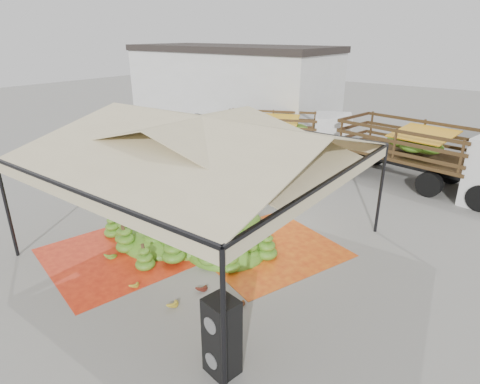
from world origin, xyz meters
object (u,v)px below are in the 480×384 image
Objects in this scene: vendor at (241,183)px; banana_heap at (193,216)px; truck_left at (291,130)px; truck_right at (438,151)px; speaker_stack at (222,337)px.

banana_heap is at bearing 76.31° from vendor.
truck_right reaches higher than truck_left.
banana_heap is 10.01m from truck_left.
vendor reaches higher than speaker_stack.
truck_right is (7.31, -0.43, 0.21)m from truck_left.
truck_left is (-6.52, 13.65, 0.57)m from speaker_stack.
speaker_stack is 15.14m from truck_left.
speaker_stack reaches higher than banana_heap.
speaker_stack is at bearing 105.60° from vendor.
truck_left is (-1.81, 6.80, 0.54)m from vendor.
truck_right is (5.23, 9.33, 0.96)m from banana_heap.
vendor is at bearing 134.90° from speaker_stack.
truck_right is (5.50, 6.37, 0.75)m from vendor.
vendor is (-4.71, 6.85, 0.03)m from speaker_stack.
truck_right is at bearing 60.73° from banana_heap.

